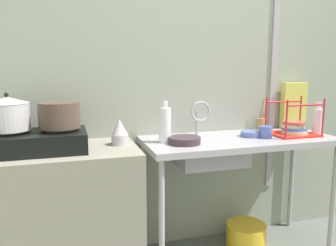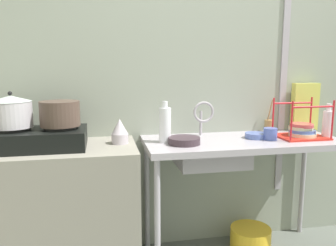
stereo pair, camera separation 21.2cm
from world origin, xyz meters
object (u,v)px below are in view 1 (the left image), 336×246
at_px(sink_basin, 209,152).
at_px(bucket_on_floor, 246,236).
at_px(percolator, 120,132).
at_px(utensil_jar, 260,123).
at_px(dish_rack, 294,128).
at_px(pot_on_left_burner, 8,114).
at_px(cup_by_rack, 265,132).
at_px(frying_pan, 185,140).
at_px(pot_on_right_burner, 59,115).
at_px(stove, 36,141).
at_px(cereal_box, 293,105).
at_px(bottle_by_rack, 318,121).
at_px(bottle_by_sink, 165,124).
at_px(faucet, 200,113).
at_px(small_bowl_on_drainboard, 251,134).

bearing_deg(sink_basin, bucket_on_floor, 4.59).
relative_size(percolator, utensil_jar, 0.66).
height_order(sink_basin, dish_rack, dish_rack).
xyz_separation_m(pot_on_left_burner, cup_by_rack, (1.60, -0.05, -0.18)).
distance_m(sink_basin, frying_pan, 0.23).
bearing_deg(bucket_on_floor, pot_on_right_burner, -179.01).
distance_m(pot_on_left_burner, frying_pan, 1.03).
relative_size(stove, utensil_jar, 2.33).
bearing_deg(percolator, cereal_box, 7.34).
relative_size(pot_on_left_burner, percolator, 1.48).
height_order(sink_basin, bottle_by_rack, bottle_by_rack).
distance_m(pot_on_right_burner, bottle_by_sink, 0.64).
bearing_deg(utensil_jar, faucet, -171.21).
bearing_deg(bottle_by_sink, cereal_box, 10.30).
bearing_deg(small_bowl_on_drainboard, dish_rack, -7.53).
distance_m(percolator, cup_by_rack, 0.99).
bearing_deg(pot_on_left_burner, small_bowl_on_drainboard, 0.58).
bearing_deg(cereal_box, utensil_jar, -178.01).
height_order(pot_on_right_burner, frying_pan, pot_on_right_burner).
relative_size(cup_by_rack, utensil_jar, 0.37).
relative_size(sink_basin, frying_pan, 2.28).
xyz_separation_m(stove, cup_by_rack, (1.47, -0.05, -0.02)).
bearing_deg(cup_by_rack, bucket_on_floor, 137.78).
height_order(frying_pan, cup_by_rack, cup_by_rack).
distance_m(faucet, dish_rack, 0.68).
relative_size(frying_pan, small_bowl_on_drainboard, 1.39).
bearing_deg(percolator, pot_on_left_burner, -176.70).
distance_m(dish_rack, bucket_on_floor, 0.86).
xyz_separation_m(cup_by_rack, utensil_jar, (0.13, 0.26, 0.01)).
bearing_deg(pot_on_left_burner, stove, 0.00).
bearing_deg(dish_rack, sink_basin, 177.99).
xyz_separation_m(pot_on_left_burner, sink_basin, (1.21, -0.00, -0.31)).
xyz_separation_m(faucet, frying_pan, (-0.18, -0.19, -0.14)).
distance_m(pot_on_right_burner, percolator, 0.37).
height_order(sink_basin, small_bowl_on_drainboard, small_bowl_on_drainboard).
xyz_separation_m(cup_by_rack, small_bowl_on_drainboard, (-0.07, 0.06, -0.02)).
height_order(cereal_box, utensil_jar, cereal_box).
bearing_deg(cup_by_rack, utensil_jar, 64.43).
distance_m(stove, bottle_by_sink, 0.77).
bearing_deg(bottle_by_rack, bottle_by_sink, 175.60).
xyz_separation_m(pot_on_right_burner, frying_pan, (0.74, -0.06, -0.18)).
relative_size(faucet, bucket_on_floor, 0.86).
bearing_deg(faucet, stove, -172.84).
height_order(dish_rack, bottle_by_rack, dish_rack).
bearing_deg(stove, small_bowl_on_drainboard, 0.64).
bearing_deg(bottle_by_sink, frying_pan, -33.78).
distance_m(cup_by_rack, utensil_jar, 0.29).
distance_m(frying_pan, small_bowl_on_drainboard, 0.52).
relative_size(pot_on_left_burner, bottle_by_rack, 0.99).
bearing_deg(stove, percolator, 4.21).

